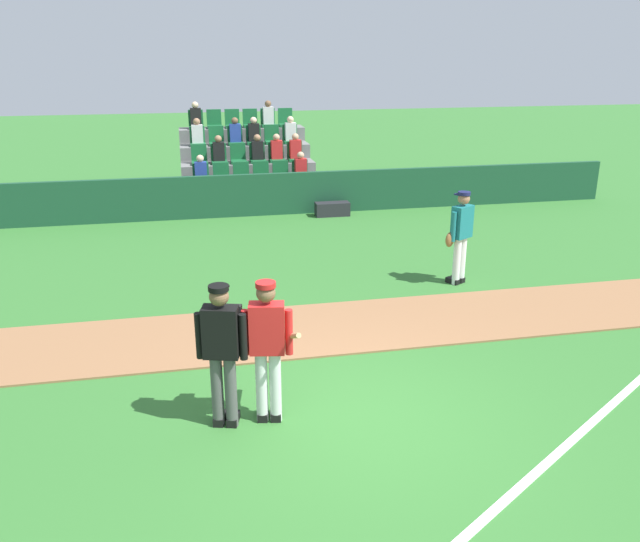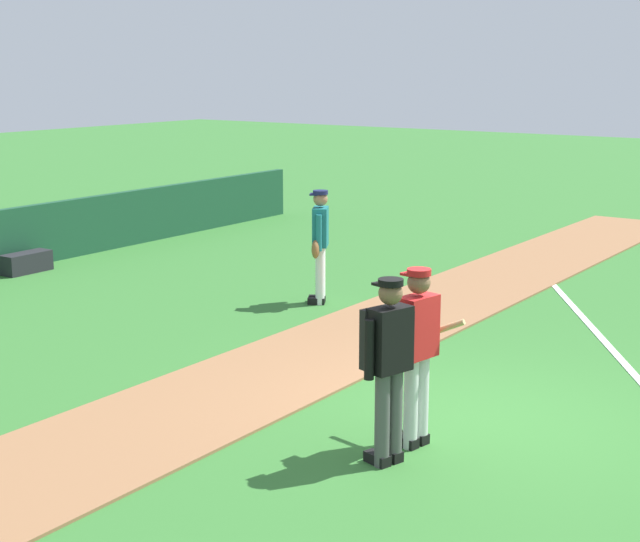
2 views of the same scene
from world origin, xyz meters
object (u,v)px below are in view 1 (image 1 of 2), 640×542
Objects in this scene: umpire_home_plate at (222,348)px; runner_teal_jersey at (460,234)px; batter_red_jersey at (268,347)px; equipment_bag at (332,209)px.

umpire_home_plate is 6.10m from runner_teal_jersey.
batter_red_jersey is 5.72m from runner_teal_jersey.
batter_red_jersey and runner_teal_jersey have the same top height.
equipment_bag is at bearing 101.81° from runner_teal_jersey.
equipment_bag is (3.45, 9.55, -0.82)m from umpire_home_plate.
umpire_home_plate is at bearing -139.15° from runner_teal_jersey.
runner_teal_jersey is at bearing 40.85° from umpire_home_plate.
batter_red_jersey is at bearing -1.50° from umpire_home_plate.
umpire_home_plate is at bearing 178.50° from batter_red_jersey.
batter_red_jersey is 0.52m from umpire_home_plate.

